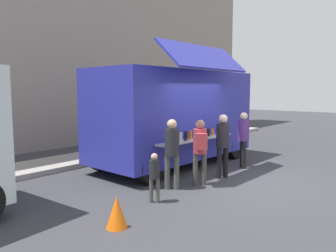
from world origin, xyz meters
TOP-DOWN VIEW (x-y plane):
  - ground_plane at (0.00, 0.00)m, footprint 60.00×60.00m
  - curb_strip at (-3.52, 4.98)m, footprint 28.00×1.60m
  - food_truck_main at (0.48, 2.36)m, footprint 5.53×3.08m
  - traffic_cone_orange at (-3.90, 0.10)m, footprint 0.36×0.36m
  - trash_bin at (4.16, 4.68)m, footprint 0.60×0.60m
  - customer_front_ordering at (0.03, 0.40)m, footprint 0.34×0.34m
  - customer_mid_with_backpack at (-0.93, 0.46)m, footprint 0.50×0.49m
  - customer_rear_waiting at (-1.61, 0.78)m, footprint 0.34×0.34m
  - customer_extra_browsing at (1.43, 0.53)m, footprint 0.34×0.34m
  - child_near_queue at (-2.56, 0.47)m, footprint 0.21×0.21m

SIDE VIEW (x-z plane):
  - ground_plane at x=0.00m, z-range 0.00..0.00m
  - curb_strip at x=-3.52m, z-range 0.00..0.15m
  - traffic_cone_orange at x=-3.90m, z-range 0.00..0.55m
  - trash_bin at x=4.16m, z-range 0.00..0.95m
  - child_near_queue at x=-2.56m, z-range 0.10..1.13m
  - customer_mid_with_backpack at x=-0.93m, z-range 0.18..1.78m
  - customer_rear_waiting at x=-1.61m, z-range 0.16..1.81m
  - customer_extra_browsing at x=1.43m, z-range 0.16..1.82m
  - customer_front_ordering at x=0.03m, z-range 0.16..1.85m
  - food_truck_main at x=0.48m, z-range -0.20..3.35m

